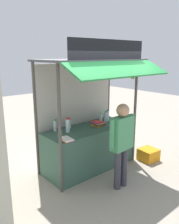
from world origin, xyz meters
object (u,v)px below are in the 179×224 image
object	(u,v)px
water_bottle_right	(55,126)
plastic_crate	(148,155)
water_bottle_front_right	(108,115)
banana_bunch_leftmost	(133,75)
banana_bunch_inner_left	(86,77)
water_bottle_front_left	(106,117)
vendor_person	(122,139)
magazine_stack_far_left	(117,126)
magazine_stack_mid_left	(128,121)
magazine_stack_back_left	(98,124)
magazine_stack_mid_right	(66,139)
water_bottle_left	(69,123)
water_bottle_rear_center	(68,125)
water_bottle_center	(101,118)

from	to	relation	value
water_bottle_right	plastic_crate	size ratio (longest dim) A/B	0.62
water_bottle_front_right	banana_bunch_leftmost	distance (m)	1.18
banana_bunch_inner_left	water_bottle_front_left	bearing A→B (deg)	29.23
vendor_person	water_bottle_front_right	bearing A→B (deg)	-127.47
water_bottle_right	magazine_stack_far_left	size ratio (longest dim) A/B	0.81
magazine_stack_mid_left	vendor_person	size ratio (longest dim) A/B	0.19
magazine_stack_mid_left	banana_bunch_leftmost	distance (m)	1.10
magazine_stack_back_left	magazine_stack_far_left	bearing A→B (deg)	-54.74
magazine_stack_mid_left	banana_bunch_leftmost	size ratio (longest dim) A/B	1.09
magazine_stack_mid_right	magazine_stack_mid_left	size ratio (longest dim) A/B	0.95
banana_bunch_leftmost	magazine_stack_far_left	bearing A→B (deg)	150.00
magazine_stack_mid_right	magazine_stack_far_left	world-z (taller)	magazine_stack_mid_right
water_bottle_front_left	water_bottle_left	bearing A→B (deg)	170.81
water_bottle_front_left	water_bottle_right	bearing A→B (deg)	170.98
magazine_stack_back_left	water_bottle_rear_center	bearing A→B (deg)	174.27
water_bottle_left	water_bottle_right	size ratio (longest dim) A/B	0.92
vendor_person	water_bottle_rear_center	bearing A→B (deg)	-71.10
water_bottle_right	banana_bunch_leftmost	xyz separation A→B (m)	(1.43, -0.81, 0.99)
water_bottle_left	water_bottle_center	world-z (taller)	water_bottle_center
magazine_stack_far_left	plastic_crate	size ratio (longest dim) A/B	0.76
water_bottle_rear_center	banana_bunch_inner_left	bearing A→B (deg)	-89.36
water_bottle_right	vendor_person	bearing A→B (deg)	-65.50
water_bottle_center	magazine_stack_mid_left	size ratio (longest dim) A/B	0.72
magazine_stack_far_left	vendor_person	world-z (taller)	vendor_person
water_bottle_front_right	magazine_stack_mid_right	bearing A→B (deg)	-163.52
plastic_crate	vendor_person	bearing A→B (deg)	-165.85
magazine_stack_far_left	plastic_crate	distance (m)	1.17
magazine_stack_back_left	vendor_person	world-z (taller)	vendor_person
water_bottle_front_left	water_bottle_rear_center	size ratio (longest dim) A/B	0.85
plastic_crate	magazine_stack_far_left	bearing A→B (deg)	159.24
water_bottle_front_left	magazine_stack_far_left	xyz separation A→B (m)	(-0.11, -0.45, -0.10)
water_bottle_front_right	banana_bunch_inner_left	size ratio (longest dim) A/B	1.08
water_bottle_left	vendor_person	world-z (taller)	vendor_person
water_bottle_right	water_bottle_left	bearing A→B (deg)	-8.55
water_bottle_front_right	water_bottle_left	xyz separation A→B (m)	(-1.03, 0.11, -0.02)
water_bottle_rear_center	vendor_person	bearing A→B (deg)	-67.65
water_bottle_rear_center	magazine_stack_mid_left	distance (m)	1.50
water_bottle_front_left	banana_bunch_inner_left	world-z (taller)	banana_bunch_inner_left
water_bottle_center	magazine_stack_far_left	distance (m)	0.47
water_bottle_front_left	water_bottle_center	distance (m)	0.15
water_bottle_front_right	plastic_crate	distance (m)	1.34
water_bottle_rear_center	banana_bunch_leftmost	distance (m)	1.70
water_bottle_rear_center	magazine_stack_mid_right	bearing A→B (deg)	-128.37
magazine_stack_mid_right	plastic_crate	size ratio (longest dim) A/B	0.74
plastic_crate	banana_bunch_leftmost	bearing A→B (deg)	164.78
water_bottle_left	banana_bunch_leftmost	world-z (taller)	banana_bunch_leftmost
water_bottle_rear_center	water_bottle_right	distance (m)	0.28
water_bottle_front_left	magazine_stack_mid_right	size ratio (longest dim) A/B	0.89
water_bottle_center	plastic_crate	size ratio (longest dim) A/B	0.57
magazine_stack_mid_left	vendor_person	world-z (taller)	vendor_person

